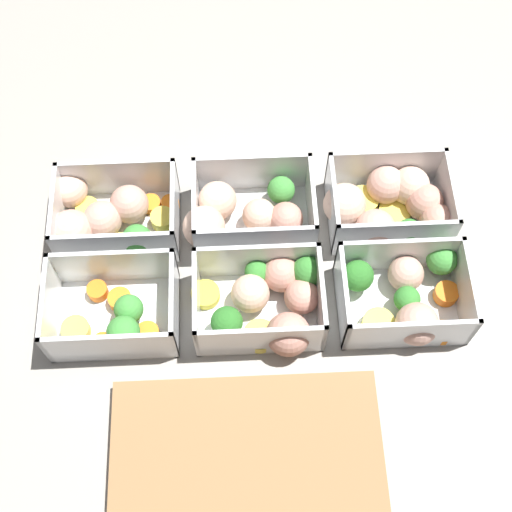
# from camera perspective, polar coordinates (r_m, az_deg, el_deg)

# --- Properties ---
(ground_plane) EXTENTS (4.00, 4.00, 0.00)m
(ground_plane) POSITION_cam_1_polar(r_m,az_deg,el_deg) (0.84, -0.00, -0.72)
(ground_plane) COLOR gray
(container_near_left) EXTENTS (0.16, 0.12, 0.07)m
(container_near_left) POSITION_cam_1_polar(r_m,az_deg,el_deg) (0.87, 10.69, 4.02)
(container_near_left) COLOR white
(container_near_left) RESTS_ON ground_plane
(container_near_center) EXTENTS (0.16, 0.11, 0.07)m
(container_near_center) POSITION_cam_1_polar(r_m,az_deg,el_deg) (0.85, -1.01, 3.47)
(container_near_center) COLOR white
(container_near_center) RESTS_ON ground_plane
(container_near_right) EXTENTS (0.17, 0.13, 0.07)m
(container_near_right) POSITION_cam_1_polar(r_m,az_deg,el_deg) (0.86, -11.87, 3.14)
(container_near_right) COLOR white
(container_near_right) RESTS_ON ground_plane
(container_far_left) EXTENTS (0.14, 0.12, 0.07)m
(container_far_left) POSITION_cam_1_polar(r_m,az_deg,el_deg) (0.82, 11.88, -3.14)
(container_far_left) COLOR white
(container_far_left) RESTS_ON ground_plane
(container_far_center) EXTENTS (0.15, 0.14, 0.07)m
(container_far_center) POSITION_cam_1_polar(r_m,az_deg,el_deg) (0.79, 1.05, -3.69)
(container_far_center) COLOR white
(container_far_center) RESTS_ON ground_plane
(container_far_right) EXTENTS (0.14, 0.10, 0.07)m
(container_far_right) POSITION_cam_1_polar(r_m,az_deg,el_deg) (0.81, -11.16, -4.56)
(container_far_right) COLOR white
(container_far_right) RESTS_ON ground_plane
(cutting_board) EXTENTS (0.28, 0.18, 0.02)m
(cutting_board) POSITION_cam_1_polar(r_m,az_deg,el_deg) (0.76, -0.70, -16.27)
(cutting_board) COLOR olive
(cutting_board) RESTS_ON ground_plane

